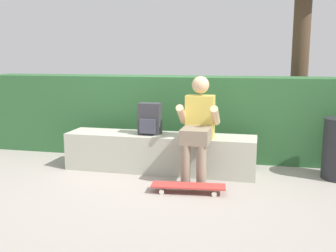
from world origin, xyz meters
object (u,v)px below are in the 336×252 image
(bench_main, at_px, (160,153))
(skateboard_near_person, at_px, (188,186))
(backpack_on_bench, at_px, (150,119))
(person_skater, at_px, (198,124))

(bench_main, height_order, skateboard_near_person, bench_main)
(skateboard_near_person, height_order, backpack_on_bench, backpack_on_bench)
(person_skater, bearing_deg, bench_main, 157.12)
(bench_main, bearing_deg, backpack_on_bench, -175.83)
(bench_main, height_order, backpack_on_bench, backpack_on_bench)
(skateboard_near_person, relative_size, backpack_on_bench, 2.04)
(backpack_on_bench, bearing_deg, skateboard_near_person, -49.32)
(person_skater, bearing_deg, backpack_on_bench, 162.00)
(bench_main, distance_m, skateboard_near_person, 0.93)
(skateboard_near_person, bearing_deg, backpack_on_bench, 130.68)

